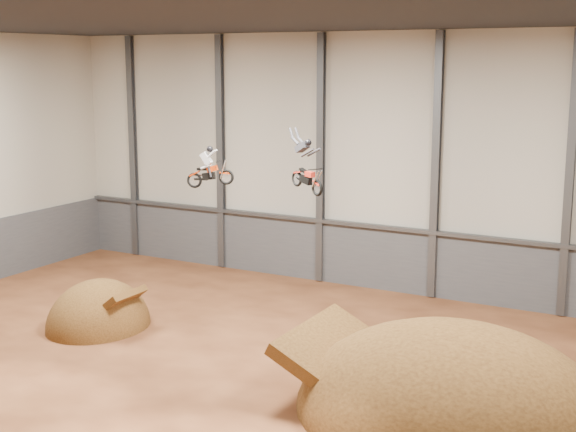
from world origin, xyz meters
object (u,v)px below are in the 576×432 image
(takeoff_ramp, at_px, (99,327))
(fmx_rider_b, at_px, (306,162))
(landing_ramp, at_px, (451,415))
(fmx_rider_a, at_px, (211,165))

(takeoff_ramp, distance_m, fmx_rider_b, 13.28)
(landing_ramp, bearing_deg, takeoff_ramp, 175.47)
(takeoff_ramp, height_order, fmx_rider_a, fmx_rider_a)
(fmx_rider_a, bearing_deg, fmx_rider_b, -7.11)
(takeoff_ramp, relative_size, fmx_rider_b, 1.88)
(fmx_rider_b, bearing_deg, fmx_rider_a, -141.29)
(landing_ramp, xyz_separation_m, fmx_rider_a, (-11.57, 2.16, 8.06))
(landing_ramp, distance_m, fmx_rider_a, 14.26)
(takeoff_ramp, distance_m, fmx_rider_a, 10.12)
(fmx_rider_a, xyz_separation_m, fmx_rider_b, (4.15, 0.87, 0.26))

